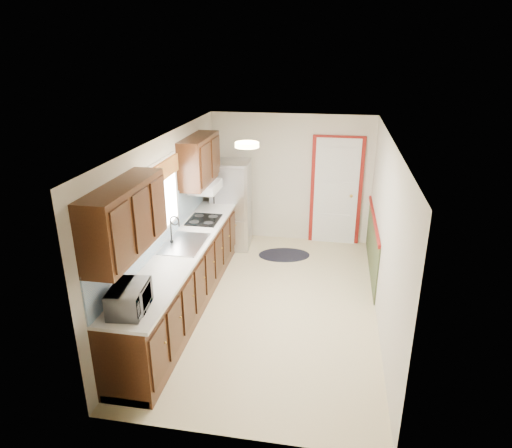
% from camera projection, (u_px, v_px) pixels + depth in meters
% --- Properties ---
extents(room_shell, '(3.20, 5.20, 2.52)m').
position_uv_depth(room_shell, '(272.00, 227.00, 6.23)').
color(room_shell, beige).
rests_on(room_shell, ground).
extents(kitchen_run, '(0.63, 4.00, 2.20)m').
position_uv_depth(kitchen_run, '(180.00, 255.00, 6.31)').
color(kitchen_run, '#34190B').
rests_on(kitchen_run, ground).
extents(back_wall_trim, '(1.12, 2.30, 2.08)m').
position_uv_depth(back_wall_trim, '(343.00, 202.00, 8.22)').
color(back_wall_trim, maroon).
rests_on(back_wall_trim, ground).
extents(ceiling_fixture, '(0.30, 0.30, 0.06)m').
position_uv_depth(ceiling_fixture, '(247.00, 145.00, 5.68)').
color(ceiling_fixture, '#FFD88C').
rests_on(ceiling_fixture, room_shell).
extents(microwave, '(0.34, 0.54, 0.35)m').
position_uv_depth(microwave, '(129.00, 296.00, 4.67)').
color(microwave, white).
rests_on(microwave, kitchen_run).
extents(refrigerator, '(0.71, 0.70, 1.62)m').
position_uv_depth(refrigerator, '(231.00, 205.00, 8.32)').
color(refrigerator, '#B7B7BC').
rests_on(refrigerator, ground).
extents(rug, '(1.01, 0.76, 0.01)m').
position_uv_depth(rug, '(284.00, 255.00, 8.21)').
color(rug, black).
rests_on(rug, ground).
extents(cooktop, '(0.47, 0.57, 0.02)m').
position_uv_depth(cooktop, '(204.00, 220.00, 7.20)').
color(cooktop, black).
rests_on(cooktop, kitchen_run).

